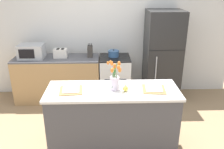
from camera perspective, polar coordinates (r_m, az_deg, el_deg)
ground_plane at (r=3.71m, az=0.13°, el=-16.96°), size 10.00×10.00×0.00m
back_wall at (r=5.00m, az=-0.65°, el=10.48°), size 5.20×0.08×2.70m
kitchen_island at (r=3.44m, az=0.14°, el=-10.76°), size 1.80×0.66×0.95m
back_counter at (r=4.96m, az=-12.83°, el=-0.99°), size 1.68×0.60×0.90m
stove_range at (r=4.87m, az=0.67°, el=-0.85°), size 0.60×0.61×0.90m
refrigerator at (r=4.85m, az=12.00°, el=4.25°), size 0.68×0.67×1.81m
flower_vase at (r=3.15m, az=0.68°, el=-1.11°), size 0.19×0.17×0.41m
pear_figurine at (r=3.14m, az=3.27°, el=-3.32°), size 0.07×0.07×0.11m
plate_setting_left at (r=3.22m, az=-9.84°, el=-3.71°), size 0.33×0.33×0.02m
plate_setting_right at (r=3.25m, az=10.04°, el=-3.44°), size 0.33×0.33×0.02m
toaster at (r=4.79m, az=-12.28°, el=5.05°), size 0.28×0.18×0.17m
cooking_pot at (r=4.74m, az=0.38°, el=5.09°), size 0.22×0.22×0.14m
microwave at (r=4.89m, az=-18.78°, el=5.33°), size 0.48×0.37×0.27m
knife_block at (r=4.73m, az=-5.29°, el=5.57°), size 0.10×0.14×0.27m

